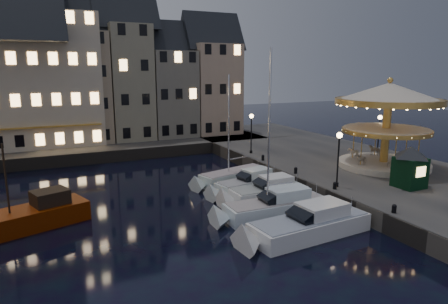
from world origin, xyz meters
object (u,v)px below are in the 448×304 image
streetlamp_d (379,129)px  bollard_c (296,170)px  motorboat_f (229,178)px  motorboat_e (246,186)px  streetlamp_b (339,151)px  red_fishing_boat (31,217)px  bollard_b (335,185)px  bollard_a (394,208)px  bollard_d (263,157)px  ticket_kiosk (411,160)px  motorboat_d (263,194)px  motorboat_b (305,227)px  streetlamp_c (251,128)px  motorboat_c (272,208)px  carousel (388,109)px

streetlamp_d → bollard_c: 12.40m
motorboat_f → motorboat_e: bearing=-90.1°
streetlamp_b → red_fishing_boat: (-21.16, 4.45, -3.32)m
bollard_b → bollard_a: bearing=-90.0°
bollard_d → motorboat_e: size_ratio=0.08×
bollard_d → red_fishing_boat: (-20.56, -5.55, -0.91)m
bollard_c → bollard_d: bearing=90.0°
ticket_kiosk → bollard_c: bearing=127.8°
motorboat_e → red_fishing_boat: (-15.97, -0.48, 0.06)m
motorboat_f → ticket_kiosk: (9.97, -10.52, 2.89)m
bollard_a → motorboat_d: motorboat_d is taller
bollard_b → motorboat_b: (-5.38, -3.70, -0.96)m
streetlamp_c → bollard_b: 14.22m
bollard_b → red_fishing_boat: size_ratio=0.07×
bollard_d → motorboat_c: (-5.48, -10.52, -0.92)m
motorboat_b → red_fishing_boat: red_fishing_boat is taller
motorboat_b → ticket_kiosk: bearing=9.2°
motorboat_e → motorboat_d: bearing=-84.2°
bollard_d → motorboat_c: size_ratio=0.05×
motorboat_b → carousel: size_ratio=0.97×
bollard_a → motorboat_c: bearing=135.0°
motorboat_c → ticket_kiosk: bearing=-10.0°
motorboat_e → ticket_kiosk: ticket_kiosk is taller
motorboat_d → bollard_a: bearing=-63.1°
streetlamp_b → bollard_b: (-0.60, -0.50, -2.41)m
ticket_kiosk → streetlamp_b: bearing=153.0°
motorboat_b → motorboat_f: bearing=86.3°
bollard_d → red_fishing_boat: red_fishing_boat is taller
motorboat_c → red_fishing_boat: motorboat_c is taller
streetlamp_d → motorboat_b: size_ratio=0.47×
motorboat_f → red_fishing_boat: (-15.98, -3.63, 0.17)m
bollard_b → motorboat_d: bearing=145.0°
motorboat_c → motorboat_e: (0.90, 5.45, -0.04)m
streetlamp_c → motorboat_e: size_ratio=0.60×
motorboat_c → motorboat_f: (0.91, 8.60, -0.15)m
bollard_d → motorboat_e: 6.90m
bollard_c → motorboat_f: (-4.58, 3.58, -1.07)m
streetlamp_b → motorboat_b: (-5.98, -4.20, -3.37)m
streetlamp_d → bollard_b: size_ratio=7.32×
streetlamp_d → carousel: 5.70m
streetlamp_c → motorboat_f: (-5.18, -5.42, -3.49)m
streetlamp_b → motorboat_e: size_ratio=0.60×
bollard_d → red_fishing_boat: 21.31m
motorboat_d → ticket_kiosk: 11.28m
streetlamp_d → ticket_kiosk: size_ratio=1.17×
bollard_b → ticket_kiosk: ticket_kiosk is taller
red_fishing_boat → ticket_kiosk: size_ratio=2.17×
bollard_a → bollard_d: size_ratio=1.00×
bollard_b → motorboat_f: size_ratio=0.06×
streetlamp_b → motorboat_f: motorboat_f is taller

